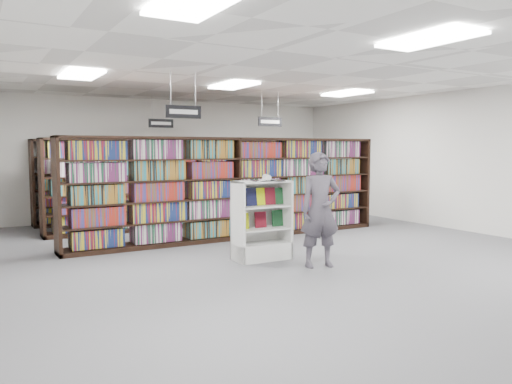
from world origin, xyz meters
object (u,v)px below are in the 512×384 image
bookshelf_row_near (234,188)px  endcap_display (261,232)px  shopper (320,210)px  open_book (267,179)px

bookshelf_row_near → endcap_display: bearing=-104.8°
bookshelf_row_near → endcap_display: bookshelf_row_near is taller
bookshelf_row_near → shopper: bookshelf_row_near is taller
shopper → endcap_display: bearing=134.1°
endcap_display → shopper: 1.17m
bookshelf_row_near → open_book: (-0.47, -2.11, 0.32)m
bookshelf_row_near → shopper: 2.93m
shopper → bookshelf_row_near: bearing=104.2°
endcap_display → open_book: open_book is taller
open_book → endcap_display: bearing=137.4°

